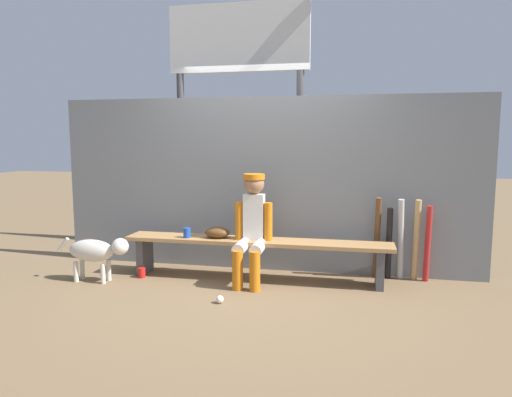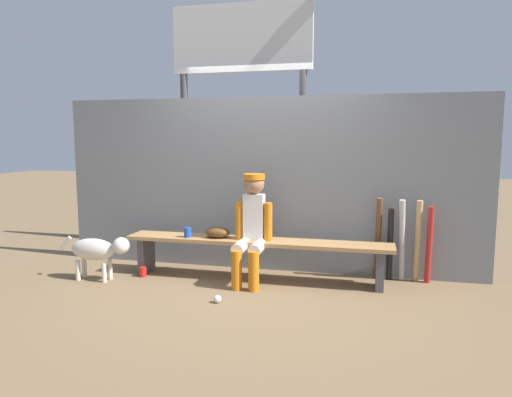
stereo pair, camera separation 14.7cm
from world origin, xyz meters
name	(u,v)px [view 2 (the right image)]	position (x,y,z in m)	size (l,w,h in m)	color
ground_plane	(256,280)	(0.00, 0.00, 0.00)	(30.00, 30.00, 0.00)	brown
chainlink_fence	(265,185)	(0.00, 0.44, 1.01)	(4.97, 0.03, 2.02)	slate
dugout_bench	(256,248)	(0.00, 0.00, 0.36)	(2.92, 0.36, 0.45)	#AD7F4C
player_seated	(252,225)	(-0.02, -0.11, 0.63)	(0.41, 0.55, 1.17)	silver
baseball_glove	(218,232)	(-0.44, 0.00, 0.51)	(0.28, 0.20, 0.12)	#593819
bat_wood_dark	(378,238)	(1.29, 0.34, 0.46)	(0.06, 0.06, 0.92)	brown
bat_aluminum_black	(390,245)	(1.42, 0.31, 0.40)	(0.06, 0.06, 0.80)	black
bat_aluminum_silver	(402,241)	(1.54, 0.31, 0.45)	(0.06, 0.06, 0.91)	#B7B7BC
bat_wood_tan	(418,241)	(1.70, 0.33, 0.45)	(0.06, 0.06, 0.89)	tan
bat_aluminum_red	(429,245)	(1.82, 0.31, 0.42)	(0.06, 0.06, 0.83)	#B22323
baseball	(218,299)	(-0.18, -0.80, 0.04)	(0.07, 0.07, 0.07)	white
cup_on_ground	(143,272)	(-1.26, -0.19, 0.06)	(0.08, 0.08, 0.11)	red
cup_on_bench	(188,232)	(-0.77, -0.06, 0.50)	(0.08, 0.08, 0.11)	#1E47AD
scoreboard	(246,67)	(-0.45, 1.28, 2.47)	(2.15, 0.27, 3.54)	#3F3F42
dog	(98,250)	(-1.67, -0.42, 0.34)	(0.84, 0.20, 0.49)	beige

